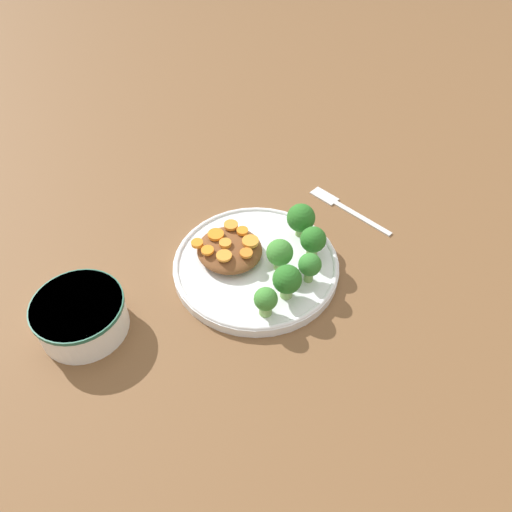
{
  "coord_description": "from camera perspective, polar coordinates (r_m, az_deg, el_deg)",
  "views": [
    {
      "loc": [
        0.37,
        0.38,
        0.59
      ],
      "look_at": [
        0.0,
        0.0,
        0.03
      ],
      "focal_mm": 35.0,
      "sensor_mm": 36.0,
      "label": 1
    }
  ],
  "objects": [
    {
      "name": "carrot_slice_4",
      "position": [
        0.76,
        -3.68,
        0.03
      ],
      "size": [
        0.02,
        0.02,
        0.0
      ],
      "primitive_type": "cylinder",
      "color": "orange",
      "rests_on": "stew_mound"
    },
    {
      "name": "broccoli_floret_2",
      "position": [
        0.72,
        3.58,
        -2.79
      ],
      "size": [
        0.04,
        0.04,
        0.06
      ],
      "color": "#7FA85B",
      "rests_on": "plate"
    },
    {
      "name": "broccoli_floret_1",
      "position": [
        0.75,
        2.72,
        0.31
      ],
      "size": [
        0.04,
        0.04,
        0.05
      ],
      "color": "#759E51",
      "rests_on": "plate"
    },
    {
      "name": "carrot_slice_7",
      "position": [
        0.79,
        -4.61,
        2.46
      ],
      "size": [
        0.03,
        0.03,
        0.01
      ],
      "primitive_type": "cylinder",
      "color": "orange",
      "rests_on": "stew_mound"
    },
    {
      "name": "carrot_slice_1",
      "position": [
        0.8,
        -2.88,
        3.54
      ],
      "size": [
        0.02,
        0.02,
        0.01
      ],
      "primitive_type": "cylinder",
      "color": "orange",
      "rests_on": "stew_mound"
    },
    {
      "name": "broccoli_floret_5",
      "position": [
        0.74,
        6.17,
        -1.09
      ],
      "size": [
        0.03,
        0.03,
        0.05
      ],
      "color": "#759E51",
      "rests_on": "plate"
    },
    {
      "name": "carrot_slice_8",
      "position": [
        0.79,
        -1.57,
        2.88
      ],
      "size": [
        0.02,
        0.02,
        0.01
      ],
      "primitive_type": "cylinder",
      "color": "orange",
      "rests_on": "stew_mound"
    },
    {
      "name": "broccoli_floret_0",
      "position": [
        0.78,
        6.54,
        1.76
      ],
      "size": [
        0.04,
        0.04,
        0.06
      ],
      "color": "#7FA85B",
      "rests_on": "plate"
    },
    {
      "name": "plate",
      "position": [
        0.79,
        0.0,
        -1.02
      ],
      "size": [
        0.26,
        0.26,
        0.02
      ],
      "color": "white",
      "rests_on": "ground_plane"
    },
    {
      "name": "stew_mound",
      "position": [
        0.79,
        -3.03,
        0.71
      ],
      "size": [
        0.1,
        0.11,
        0.03
      ],
      "primitive_type": "ellipsoid",
      "color": "brown",
      "rests_on": "plate"
    },
    {
      "name": "carrot_slice_6",
      "position": [
        0.78,
        -6.74,
        1.46
      ],
      "size": [
        0.02,
        0.02,
        0.01
      ],
      "primitive_type": "cylinder",
      "color": "orange",
      "rests_on": "stew_mound"
    },
    {
      "name": "carrot_slice_3",
      "position": [
        0.76,
        -1.13,
        0.34
      ],
      "size": [
        0.02,
        0.02,
        0.0
      ],
      "primitive_type": "cylinder",
      "color": "orange",
      "rests_on": "stew_mound"
    },
    {
      "name": "carrot_slice_0",
      "position": [
        0.77,
        -3.54,
        1.46
      ],
      "size": [
        0.02,
        0.02,
        0.01
      ],
      "primitive_type": "cylinder",
      "color": "orange",
      "rests_on": "stew_mound"
    },
    {
      "name": "fork",
      "position": [
        0.91,
        9.87,
        5.63
      ],
      "size": [
        0.02,
        0.17,
        0.01
      ],
      "rotation": [
        0.0,
        0.0,
        11.01
      ],
      "color": "silver",
      "rests_on": "ground_plane"
    },
    {
      "name": "ground_plane",
      "position": [
        0.8,
        0.0,
        -1.53
      ],
      "size": [
        4.0,
        4.0,
        0.0
      ],
      "primitive_type": "plane",
      "color": "brown"
    },
    {
      "name": "broccoli_floret_4",
      "position": [
        0.81,
        5.16,
        4.31
      ],
      "size": [
        0.05,
        0.05,
        0.06
      ],
      "color": "#7FA85B",
      "rests_on": "plate"
    },
    {
      "name": "carrot_slice_5",
      "position": [
        0.77,
        -5.57,
        0.65
      ],
      "size": [
        0.02,
        0.02,
        0.0
      ],
      "primitive_type": "cylinder",
      "color": "orange",
      "rests_on": "stew_mound"
    },
    {
      "name": "dip_bowl",
      "position": [
        0.74,
        -19.42,
        -6.33
      ],
      "size": [
        0.13,
        0.13,
        0.06
      ],
      "color": "white",
      "rests_on": "ground_plane"
    },
    {
      "name": "broccoli_floret_3",
      "position": [
        0.7,
        1.12,
        -5.1
      ],
      "size": [
        0.03,
        0.03,
        0.05
      ],
      "color": "#759E51",
      "rests_on": "plate"
    },
    {
      "name": "carrot_slice_2",
      "position": [
        0.77,
        -0.65,
        1.68
      ],
      "size": [
        0.03,
        0.03,
        0.01
      ],
      "primitive_type": "cylinder",
      "color": "orange",
      "rests_on": "stew_mound"
    }
  ]
}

